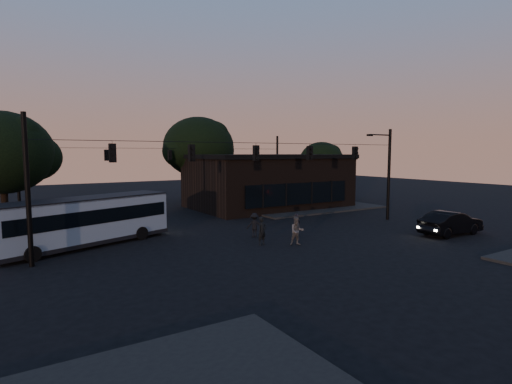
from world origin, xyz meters
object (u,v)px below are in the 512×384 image
building (268,181)px  bus (86,219)px  pedestrian_d (254,225)px  pedestrian_b (297,231)px  pedestrian_a (262,231)px  pedestrian_c (297,225)px  car (451,223)px

building → bus: size_ratio=1.46×
building → pedestrian_d: size_ratio=9.70×
pedestrian_d → building: bearing=-103.4°
pedestrian_b → pedestrian_a: bearing=171.3°
building → pedestrian_c: (-6.57, -13.21, -1.94)m
bus → pedestrian_d: size_ratio=6.64×
bus → pedestrian_a: bus is taller
pedestrian_a → pedestrian_c: pedestrian_a is taller
bus → pedestrian_c: (12.37, -4.48, -0.87)m
pedestrian_c → pedestrian_d: (-2.49, 1.33, 0.02)m
bus → pedestrian_d: 10.40m
building → car: 18.70m
bus → car: (21.54, -9.69, -0.83)m
car → pedestrian_d: car is taller
car → bus: bearing=67.9°
bus → pedestrian_a: (9.05, -5.35, -0.78)m
pedestrian_a → pedestrian_d: 2.35m
building → pedestrian_d: (-9.07, -11.88, -1.91)m
car → pedestrian_c: car is taller
pedestrian_a → pedestrian_b: 2.10m
building → bus: building is taller
building → bus: 20.89m
car → pedestrian_b: 11.19m
pedestrian_b → car: bearing=8.3°
car → pedestrian_a: bearing=72.9°
pedestrian_b → pedestrian_c: 2.56m
pedestrian_b → building: bearing=86.7°
pedestrian_b → pedestrian_d: bearing=130.3°
car → pedestrian_b: pedestrian_b is taller
building → pedestrian_c: size_ratio=10.00×
building → pedestrian_d: bearing=-127.3°
pedestrian_d → pedestrian_b: bearing=129.4°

